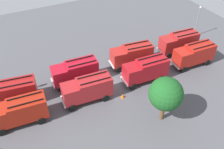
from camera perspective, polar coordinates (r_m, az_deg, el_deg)
The scene contains 13 objects.
ground_plane at distance 38.51m, azimuth -0.00°, elevation -1.61°, with size 66.07×66.07×0.00m, color #4C4C51.
fire_truck_0 at distance 45.64m, azimuth 15.51°, elevation 7.46°, with size 7.37×3.20×3.88m.
fire_truck_1 at distance 40.77m, azimuth 4.70°, elevation 4.72°, with size 7.45×3.49×3.88m.
fire_truck_2 at distance 37.43m, azimuth -8.68°, elevation 0.73°, with size 7.35×3.14×3.88m.
fire_truck_3 at distance 36.33m, azimuth -22.75°, elevation -3.90°, with size 7.48×3.59×3.88m.
fire_truck_4 at distance 43.01m, azimuth 18.81°, elevation 4.57°, with size 7.33×3.09×3.88m.
fire_truck_5 at distance 37.73m, azimuth 7.98°, elevation 1.17°, with size 7.33×3.10×3.88m.
fire_truck_6 at distance 34.21m, azimuth -5.85°, elevation -3.38°, with size 7.36×3.19×3.88m.
fire_truck_7 at distance 33.28m, azimuth -21.01°, elevation -8.06°, with size 7.38×3.24×3.88m.
firefighter_1 at distance 38.58m, azimuth -18.06°, elevation -1.91°, with size 0.48×0.38×1.79m.
tree_0 at distance 30.58m, azimuth 12.61°, elevation -4.53°, with size 4.35×4.35×6.74m.
traffic_cone_0 at distance 35.61m, azimuth 2.53°, elevation -5.03°, with size 0.51×0.51×0.73m, color #F2600C.
lamppost at distance 51.07m, azimuth 19.57°, elevation 12.21°, with size 0.36×0.36×6.36m.
Camera 1 is at (13.07, 25.91, 25.32)m, focal length 38.70 mm.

